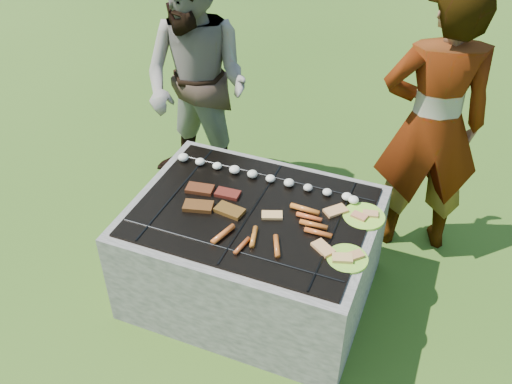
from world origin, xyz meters
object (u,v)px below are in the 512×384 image
(plate_near, at_px, (347,258))
(cook, at_px, (432,126))
(bystander, at_px, (197,85))
(plate_far, at_px, (364,216))
(fire_pit, at_px, (253,255))

(plate_near, relative_size, cook, 0.14)
(cook, xyz_separation_m, bystander, (-1.52, 0.04, -0.05))
(plate_far, relative_size, bystander, 0.17)
(plate_near, relative_size, bystander, 0.15)
(plate_far, xyz_separation_m, bystander, (-1.30, 0.67, 0.20))
(plate_near, bearing_deg, plate_far, 89.89)
(plate_far, distance_m, cook, 0.71)
(cook, bearing_deg, plate_far, 53.28)
(fire_pit, distance_m, plate_near, 0.67)
(fire_pit, xyz_separation_m, cook, (0.78, 0.81, 0.57))
(plate_near, height_order, bystander, bystander)
(plate_far, bearing_deg, fire_pit, -162.40)
(plate_far, height_order, bystander, bystander)
(cook, bearing_deg, fire_pit, 28.39)
(cook, bearing_deg, bystander, -19.09)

